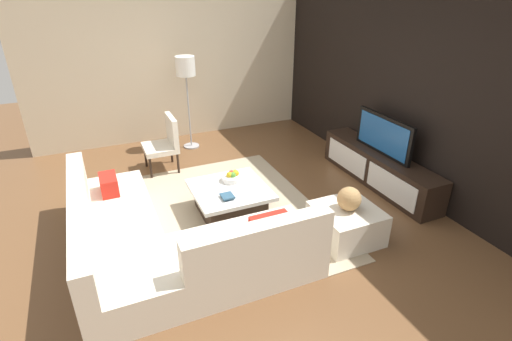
{
  "coord_description": "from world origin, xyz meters",
  "views": [
    {
      "loc": [
        4.01,
        -1.34,
        2.77
      ],
      "look_at": [
        -0.06,
        0.45,
        0.58
      ],
      "focal_mm": 27.39,
      "sensor_mm": 36.0,
      "label": 1
    }
  ],
  "objects_px": {
    "ottoman": "(346,224)",
    "book_stack": "(227,196)",
    "accent_chair_near": "(165,140)",
    "fruit_bowl": "(232,177)",
    "television": "(384,135)",
    "media_console": "(378,169)",
    "coffee_table": "(230,200)",
    "sectional_couch": "(162,241)",
    "floor_lamp": "(186,72)",
    "decorative_ball": "(349,199)"
  },
  "relations": [
    {
      "from": "book_stack",
      "to": "ottoman",
      "type": "bearing_deg",
      "value": 54.55
    },
    {
      "from": "sectional_couch",
      "to": "accent_chair_near",
      "type": "height_order",
      "value": "accent_chair_near"
    },
    {
      "from": "accent_chair_near",
      "to": "decorative_ball",
      "type": "xyz_separation_m",
      "value": [
        2.72,
        1.51,
        0.05
      ]
    },
    {
      "from": "coffee_table",
      "to": "sectional_couch",
      "type": "bearing_deg",
      "value": -58.09
    },
    {
      "from": "accent_chair_near",
      "to": "floor_lamp",
      "type": "distance_m",
      "value": 1.29
    },
    {
      "from": "book_stack",
      "to": "media_console",
      "type": "bearing_deg",
      "value": 92.87
    },
    {
      "from": "ottoman",
      "to": "television",
      "type": "bearing_deg",
      "value": 127.35
    },
    {
      "from": "ottoman",
      "to": "book_stack",
      "type": "height_order",
      "value": "book_stack"
    },
    {
      "from": "media_console",
      "to": "coffee_table",
      "type": "relative_size",
      "value": 2.35
    },
    {
      "from": "media_console",
      "to": "ottoman",
      "type": "xyz_separation_m",
      "value": [
        0.95,
        -1.24,
        -0.05
      ]
    },
    {
      "from": "fruit_bowl",
      "to": "television",
      "type": "bearing_deg",
      "value": 82.67
    },
    {
      "from": "sectional_couch",
      "to": "fruit_bowl",
      "type": "bearing_deg",
      "value": 126.1
    },
    {
      "from": "fruit_bowl",
      "to": "decorative_ball",
      "type": "relative_size",
      "value": 1.02
    },
    {
      "from": "sectional_couch",
      "to": "book_stack",
      "type": "xyz_separation_m",
      "value": [
        -0.4,
        0.88,
        0.13
      ]
    },
    {
      "from": "sectional_couch",
      "to": "television",
      "type": "bearing_deg",
      "value": 98.99
    },
    {
      "from": "television",
      "to": "sectional_couch",
      "type": "bearing_deg",
      "value": -81.01
    },
    {
      "from": "media_console",
      "to": "accent_chair_near",
      "type": "xyz_separation_m",
      "value": [
        -1.76,
        -2.75,
        0.24
      ]
    },
    {
      "from": "coffee_table",
      "to": "ottoman",
      "type": "bearing_deg",
      "value": 45.04
    },
    {
      "from": "ottoman",
      "to": "decorative_ball",
      "type": "bearing_deg",
      "value": 0.0
    },
    {
      "from": "accent_chair_near",
      "to": "fruit_bowl",
      "type": "xyz_separation_m",
      "value": [
        1.48,
        0.56,
        -0.06
      ]
    },
    {
      "from": "media_console",
      "to": "coffee_table",
      "type": "height_order",
      "value": "media_console"
    },
    {
      "from": "ottoman",
      "to": "decorative_ball",
      "type": "xyz_separation_m",
      "value": [
        0.0,
        0.0,
        0.34
      ]
    },
    {
      "from": "sectional_couch",
      "to": "ottoman",
      "type": "distance_m",
      "value": 2.1
    },
    {
      "from": "television",
      "to": "decorative_ball",
      "type": "distance_m",
      "value": 1.58
    },
    {
      "from": "media_console",
      "to": "decorative_ball",
      "type": "bearing_deg",
      "value": -52.64
    },
    {
      "from": "accent_chair_near",
      "to": "fruit_bowl",
      "type": "height_order",
      "value": "accent_chair_near"
    },
    {
      "from": "fruit_bowl",
      "to": "floor_lamp",
      "type": "bearing_deg",
      "value": 179.21
    },
    {
      "from": "ottoman",
      "to": "sectional_couch",
      "type": "bearing_deg",
      "value": -101.82
    },
    {
      "from": "coffee_table",
      "to": "media_console",
      "type": "bearing_deg",
      "value": 87.51
    },
    {
      "from": "ottoman",
      "to": "decorative_ball",
      "type": "height_order",
      "value": "decorative_ball"
    },
    {
      "from": "television",
      "to": "accent_chair_near",
      "type": "xyz_separation_m",
      "value": [
        -1.76,
        -2.75,
        -0.29
      ]
    },
    {
      "from": "media_console",
      "to": "floor_lamp",
      "type": "bearing_deg",
      "value": -139.36
    },
    {
      "from": "television",
      "to": "coffee_table",
      "type": "relative_size",
      "value": 1.17
    },
    {
      "from": "sectional_couch",
      "to": "fruit_bowl",
      "type": "height_order",
      "value": "sectional_couch"
    },
    {
      "from": "book_stack",
      "to": "coffee_table",
      "type": "bearing_deg",
      "value": 152.87
    },
    {
      "from": "coffee_table",
      "to": "decorative_ball",
      "type": "bearing_deg",
      "value": 45.04
    },
    {
      "from": "coffee_table",
      "to": "ottoman",
      "type": "xyz_separation_m",
      "value": [
        1.05,
        1.05,
        -0.0
      ]
    },
    {
      "from": "television",
      "to": "media_console",
      "type": "bearing_deg",
      "value": -90.0
    },
    {
      "from": "ottoman",
      "to": "fruit_bowl",
      "type": "relative_size",
      "value": 2.5
    },
    {
      "from": "floor_lamp",
      "to": "ottoman",
      "type": "height_order",
      "value": "floor_lamp"
    },
    {
      "from": "sectional_couch",
      "to": "coffee_table",
      "type": "height_order",
      "value": "sectional_couch"
    },
    {
      "from": "floor_lamp",
      "to": "book_stack",
      "type": "xyz_separation_m",
      "value": [
        2.64,
        -0.25,
        -0.96
      ]
    },
    {
      "from": "coffee_table",
      "to": "accent_chair_near",
      "type": "distance_m",
      "value": 1.75
    },
    {
      "from": "coffee_table",
      "to": "floor_lamp",
      "type": "bearing_deg",
      "value": 176.81
    },
    {
      "from": "decorative_ball",
      "to": "television",
      "type": "bearing_deg",
      "value": 127.35
    },
    {
      "from": "decorative_ball",
      "to": "media_console",
      "type": "bearing_deg",
      "value": 127.36
    },
    {
      "from": "fruit_bowl",
      "to": "decorative_ball",
      "type": "distance_m",
      "value": 1.56
    },
    {
      "from": "coffee_table",
      "to": "television",
      "type": "bearing_deg",
      "value": 87.51
    },
    {
      "from": "sectional_couch",
      "to": "ottoman",
      "type": "bearing_deg",
      "value": 78.18
    },
    {
      "from": "fruit_bowl",
      "to": "decorative_ball",
      "type": "xyz_separation_m",
      "value": [
        1.23,
        0.95,
        0.1
      ]
    }
  ]
}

